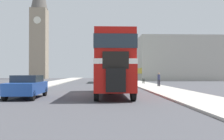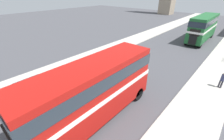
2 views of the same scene
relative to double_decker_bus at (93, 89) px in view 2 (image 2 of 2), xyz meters
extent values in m
plane|color=#47474C|center=(-1.70, 1.41, -2.49)|extent=(120.00, 120.00, 0.00)
cube|color=#B7B2A8|center=(-8.45, 1.41, -2.43)|extent=(3.50, 120.00, 0.12)
cube|color=#B2140F|center=(0.00, 0.02, -1.18)|extent=(2.41, 9.45, 1.62)
cube|color=white|center=(0.00, 0.02, -0.22)|extent=(2.43, 9.50, 0.30)
cube|color=#B2140F|center=(0.00, 0.02, 0.81)|extent=(2.36, 9.26, 1.77)
cube|color=#232D38|center=(0.00, 0.02, 0.90)|extent=(2.43, 9.36, 0.80)
cylinder|color=black|center=(-1.06, 3.79, -1.97)|extent=(0.28, 1.06, 1.06)
cylinder|color=black|center=(1.06, 3.79, -1.97)|extent=(0.28, 1.06, 1.06)
cube|color=#1E602D|center=(0.43, 24.47, -1.16)|extent=(2.37, 9.61, 1.66)
cube|color=white|center=(0.43, 24.47, -0.18)|extent=(2.40, 9.66, 0.30)
cube|color=#1E602D|center=(0.43, 24.47, 0.87)|extent=(2.33, 9.42, 1.81)
cube|color=#232D38|center=(0.43, 24.47, 0.96)|extent=(2.40, 9.51, 0.81)
cube|color=black|center=(0.43, 19.57, -1.25)|extent=(1.07, 0.20, 1.32)
cube|color=black|center=(0.43, 19.71, -0.12)|extent=(1.42, 0.12, 0.96)
cylinder|color=black|center=(-0.62, 20.52, -1.97)|extent=(0.28, 1.06, 1.06)
cylinder|color=black|center=(1.48, 20.52, -1.97)|extent=(0.28, 1.06, 1.06)
cylinder|color=black|center=(-0.62, 28.32, -1.97)|extent=(0.28, 1.06, 1.06)
cylinder|color=black|center=(1.48, 28.32, -1.97)|extent=(0.28, 1.06, 1.06)
cube|color=#1E479E|center=(-5.59, -1.94, -1.84)|extent=(1.80, 4.06, 0.74)
cube|color=#232D38|center=(-5.59, -1.78, -1.24)|extent=(1.58, 2.11, 0.45)
cylinder|color=black|center=(-6.39, -3.52, -2.17)|extent=(0.20, 0.64, 0.64)
cylinder|color=black|center=(-4.79, -3.52, -2.17)|extent=(0.20, 0.64, 0.64)
cylinder|color=black|center=(-6.39, -0.36, -2.17)|extent=(0.20, 0.64, 0.64)
cylinder|color=black|center=(-4.79, -0.36, -2.17)|extent=(0.20, 0.64, 0.64)
cylinder|color=#282833|center=(5.69, 9.96, -2.00)|extent=(0.14, 0.14, 0.75)
cylinder|color=#282833|center=(5.86, 9.96, -2.00)|extent=(0.14, 0.14, 0.75)
cylinder|color=navy|center=(5.78, 9.96, -1.33)|extent=(0.31, 0.31, 0.59)
camera|label=1|loc=(-0.77, -18.26, -0.87)|focal=40.00mm
camera|label=2|loc=(5.95, -4.91, 5.46)|focal=24.00mm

